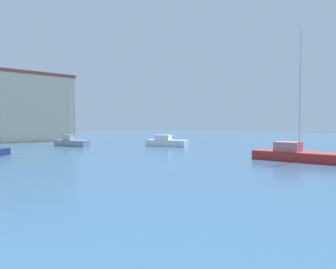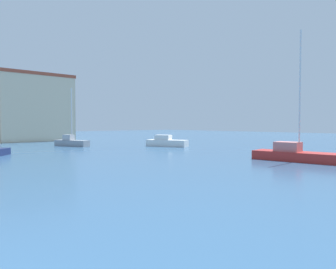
# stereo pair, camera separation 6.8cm
# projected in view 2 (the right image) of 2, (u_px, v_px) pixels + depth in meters

# --- Properties ---
(water) EXTENTS (160.00, 160.00, 0.00)m
(water) POSITION_uv_depth(u_px,v_px,m) (94.00, 155.00, 27.84)
(water) COLOR #2D5175
(water) RESTS_ON ground
(sailboat_red_near_pier) EXTENTS (2.81, 6.88, 9.76)m
(sailboat_red_near_pier) POSITION_uv_depth(u_px,v_px,m) (297.00, 154.00, 23.77)
(sailboat_red_near_pier) COLOR #B22823
(sailboat_red_near_pier) RESTS_ON water
(motorboat_white_center_channel) EXTENTS (3.54, 5.27, 1.40)m
(motorboat_white_center_channel) POSITION_uv_depth(u_px,v_px,m) (166.00, 142.00, 38.77)
(motorboat_white_center_channel) COLOR white
(motorboat_white_center_channel) RESTS_ON water
(sailboat_grey_mid_harbor) EXTENTS (2.85, 4.81, 7.18)m
(sailboat_grey_mid_harbor) POSITION_uv_depth(u_px,v_px,m) (71.00, 142.00, 39.11)
(sailboat_grey_mid_harbor) COLOR gray
(sailboat_grey_mid_harbor) RESTS_ON water
(waterfront_apartments) EXTENTS (11.43, 7.46, 10.66)m
(waterfront_apartments) POSITION_uv_depth(u_px,v_px,m) (33.00, 108.00, 50.74)
(waterfront_apartments) COLOR beige
(waterfront_apartments) RESTS_ON ground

